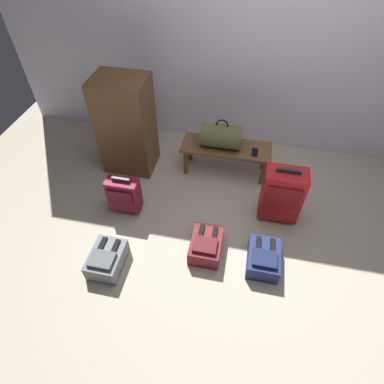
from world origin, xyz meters
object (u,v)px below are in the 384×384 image
bench (226,150)px  suitcase_upright_red (282,194)px  cell_phone (255,152)px  backpack_grey (107,259)px  suitcase_small_burgundy (124,194)px  side_cabinet (127,126)px  backpack_maroon (206,245)px  duffel_bag_olive (221,136)px  backpack_navy (263,258)px

bench → suitcase_upright_red: 0.85m
cell_phone → backpack_grey: cell_phone is taller
suitcase_small_burgundy → side_cabinet: 0.80m
cell_phone → backpack_maroon: size_ratio=0.38×
duffel_bag_olive → backpack_navy: size_ratio=1.16×
suitcase_upright_red → backpack_maroon: size_ratio=1.72×
duffel_bag_olive → backpack_grey: 1.73m
suitcase_small_burgundy → backpack_navy: (1.43, -0.37, -0.15)m
backpack_navy → side_cabinet: (-1.62, 1.08, 0.46)m
suitcase_upright_red → backpack_grey: suitcase_upright_red is taller
suitcase_upright_red → suitcase_small_burgundy: size_ratio=1.42×
cell_phone → backpack_grey: bearing=-129.6°
backpack_grey → side_cabinet: side_cabinet is taller
suitcase_upright_red → backpack_grey: 1.75m
bench → duffel_bag_olive: bearing=180.0°
side_cabinet → backpack_navy: bearing=-33.8°
bench → cell_phone: size_ratio=6.94×
duffel_bag_olive → suitcase_upright_red: (0.69, -0.59, -0.16)m
cell_phone → side_cabinet: size_ratio=0.13×
backpack_navy → bench: bearing=113.2°
suitcase_small_burgundy → backpack_grey: size_ratio=1.21×
bench → cell_phone: cell_phone is taller
bench → side_cabinet: (-1.11, -0.10, 0.24)m
side_cabinet → suitcase_small_burgundy: bearing=-75.7°
suitcase_small_burgundy → backpack_navy: size_ratio=1.21×
backpack_navy → backpack_grey: same height
suitcase_small_burgundy → side_cabinet: bearing=104.3°
suitcase_upright_red → backpack_navy: bearing=-100.3°
cell_phone → backpack_maroon: cell_phone is taller
cell_phone → backpack_navy: (0.19, -1.14, -0.28)m
backpack_maroon → side_cabinet: side_cabinet is taller
suitcase_upright_red → backpack_maroon: suitcase_upright_red is taller
bench → suitcase_upright_red: (0.62, -0.59, 0.03)m
bench → backpack_maroon: bearing=-91.0°
duffel_bag_olive → backpack_maroon: (0.05, -1.16, -0.40)m
backpack_maroon → backpack_navy: size_ratio=1.00×
suitcase_upright_red → duffel_bag_olive: bearing=139.4°
backpack_navy → cell_phone: bearing=99.6°
backpack_navy → backpack_grey: 1.41m
bench → backpack_navy: (0.51, -1.19, -0.22)m
backpack_maroon → backpack_navy: 0.53m
bench → suitcase_small_burgundy: bearing=-138.5°
duffel_bag_olive → suitcase_small_burgundy: size_ratio=0.96×
side_cabinet → backpack_maroon: bearing=-44.1°
duffel_bag_olive → side_cabinet: side_cabinet is taller
suitcase_small_burgundy → backpack_grey: (0.06, -0.66, -0.15)m
bench → suitcase_small_burgundy: (-0.93, -0.82, -0.07)m
backpack_maroon → suitcase_upright_red: bearing=41.7°
duffel_bag_olive → suitcase_small_burgundy: bearing=-136.3°
backpack_grey → cell_phone: bearing=50.4°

